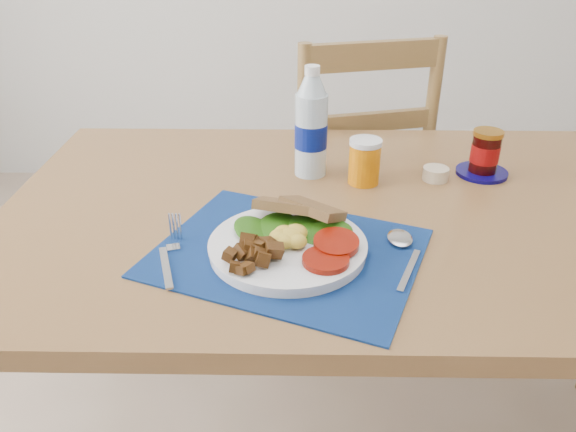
% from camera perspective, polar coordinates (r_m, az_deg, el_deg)
% --- Properties ---
extents(table, '(1.40, 0.90, 0.75)m').
position_cam_1_polar(table, '(1.21, 5.19, -2.30)').
color(table, brown).
rests_on(table, ground).
extents(chair_far, '(0.54, 0.52, 1.20)m').
position_cam_1_polar(chair_far, '(1.80, 6.48, 5.98)').
color(chair_far, brown).
rests_on(chair_far, ground).
extents(placemat, '(0.55, 0.49, 0.00)m').
position_cam_1_polar(placemat, '(1.00, -0.04, -3.72)').
color(placemat, black).
rests_on(placemat, table).
extents(breakfast_plate, '(0.28, 0.28, 0.07)m').
position_cam_1_polar(breakfast_plate, '(0.98, -0.36, -2.80)').
color(breakfast_plate, silver).
rests_on(breakfast_plate, placemat).
extents(fork, '(0.05, 0.18, 0.00)m').
position_cam_1_polar(fork, '(1.01, -11.83, -3.85)').
color(fork, '#B2B5BA').
rests_on(fork, placemat).
extents(spoon, '(0.06, 0.19, 0.01)m').
position_cam_1_polar(spoon, '(1.02, 11.54, -3.18)').
color(spoon, '#B2B5BA').
rests_on(spoon, placemat).
extents(water_bottle, '(0.07, 0.07, 0.25)m').
position_cam_1_polar(water_bottle, '(1.26, 2.36, 8.90)').
color(water_bottle, '#ADBFCC').
rests_on(water_bottle, table).
extents(juice_glass, '(0.07, 0.07, 0.10)m').
position_cam_1_polar(juice_glass, '(1.25, 7.77, 5.39)').
color(juice_glass, '#CE6D05').
rests_on(juice_glass, table).
extents(ramekin, '(0.06, 0.06, 0.03)m').
position_cam_1_polar(ramekin, '(1.31, 14.76, 4.17)').
color(ramekin, '#CBB695').
rests_on(ramekin, table).
extents(jam_on_saucer, '(0.12, 0.12, 0.11)m').
position_cam_1_polar(jam_on_saucer, '(1.36, 19.35, 5.83)').
color(jam_on_saucer, '#080550').
rests_on(jam_on_saucer, table).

